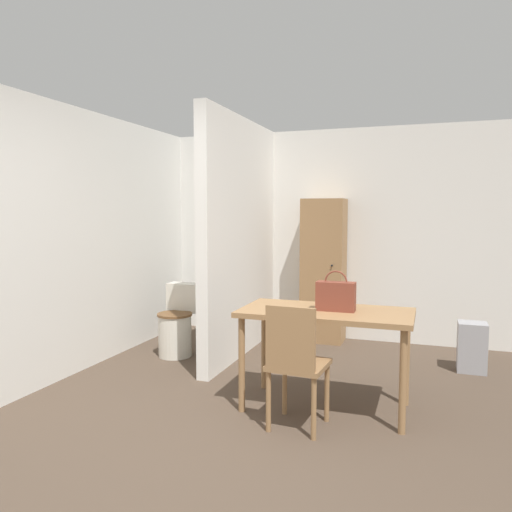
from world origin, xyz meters
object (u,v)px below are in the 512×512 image
object	(u,v)px
handbag	(336,296)
toilet	(178,324)
space_heater	(472,347)
dining_table	(326,321)
wooden_cabinet	(323,271)
wooden_chair	(296,361)

from	to	relation	value
handbag	toilet	bearing A→B (deg)	153.10
toilet	space_heater	bearing A→B (deg)	8.07
dining_table	space_heater	xyz separation A→B (m)	(1.15, 1.35, -0.45)
toilet	dining_table	bearing A→B (deg)	-27.73
toilet	wooden_cabinet	world-z (taller)	wooden_cabinet
wooden_chair	space_heater	size ratio (longest dim) A/B	1.89
dining_table	wooden_cabinet	xyz separation A→B (m)	(-0.43, 2.01, 0.15)
handbag	wooden_cabinet	world-z (taller)	wooden_cabinet
toilet	wooden_cabinet	size ratio (longest dim) A/B	0.45
wooden_cabinet	toilet	bearing A→B (deg)	-141.49
wooden_chair	handbag	xyz separation A→B (m)	(0.19, 0.45, 0.40)
space_heater	toilet	bearing A→B (deg)	-171.93
toilet	space_heater	world-z (taller)	toilet
wooden_cabinet	space_heater	size ratio (longest dim) A/B	3.53
dining_table	wooden_chair	bearing A→B (deg)	-104.63
dining_table	space_heater	size ratio (longest dim) A/B	2.74
toilet	wooden_cabinet	distance (m)	1.80
space_heater	handbag	bearing A→B (deg)	-128.30
space_heater	dining_table	bearing A→B (deg)	-130.26
wooden_chair	handbag	bearing A→B (deg)	71.11
wooden_chair	space_heater	bearing A→B (deg)	59.26
dining_table	toilet	world-z (taller)	dining_table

